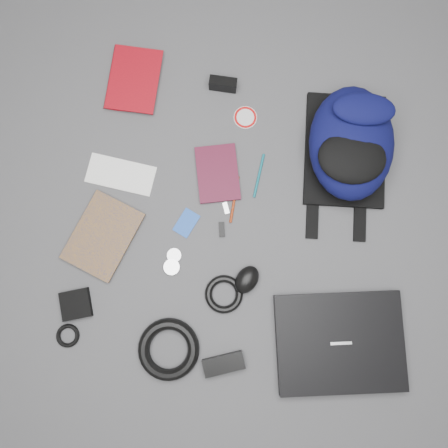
# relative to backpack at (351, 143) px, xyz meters

# --- Properties ---
(ground) EXTENTS (4.00, 4.00, 0.00)m
(ground) POSITION_rel_backpack_xyz_m (-0.37, -0.31, -0.09)
(ground) COLOR #4F4F51
(ground) RESTS_ON ground
(backpack) EXTENTS (0.32, 0.44, 0.17)m
(backpack) POSITION_rel_backpack_xyz_m (0.00, 0.00, 0.00)
(backpack) COLOR black
(backpack) RESTS_ON ground
(laptop) EXTENTS (0.45, 0.38, 0.04)m
(laptop) POSITION_rel_backpack_xyz_m (0.05, -0.63, -0.07)
(laptop) COLOR black
(laptop) RESTS_ON ground
(textbook_red) EXTENTS (0.17, 0.23, 0.03)m
(textbook_red) POSITION_rel_backpack_xyz_m (-0.83, 0.14, -0.07)
(textbook_red) COLOR maroon
(textbook_red) RESTS_ON ground
(comic_book) EXTENTS (0.26, 0.30, 0.02)m
(comic_book) POSITION_rel_backpack_xyz_m (-0.84, -0.38, -0.08)
(comic_book) COLOR #CA890E
(comic_book) RESTS_ON ground
(envelope) EXTENTS (0.23, 0.12, 0.00)m
(envelope) POSITION_rel_backpack_xyz_m (-0.73, -0.19, -0.09)
(envelope) COLOR white
(envelope) RESTS_ON ground
(dvd_case) EXTENTS (0.18, 0.22, 0.02)m
(dvd_case) POSITION_rel_backpack_xyz_m (-0.41, -0.14, -0.08)
(dvd_case) COLOR #3D0B1C
(dvd_case) RESTS_ON ground
(compact_camera) EXTENTS (0.09, 0.03, 0.05)m
(compact_camera) POSITION_rel_backpack_xyz_m (-0.44, 0.16, -0.06)
(compact_camera) COLOR black
(compact_camera) RESTS_ON ground
(sticker_disc) EXTENTS (0.08, 0.08, 0.00)m
(sticker_disc) POSITION_rel_backpack_xyz_m (-0.35, 0.07, -0.09)
(sticker_disc) COLOR silver
(sticker_disc) RESTS_ON ground
(pen_teal) EXTENTS (0.02, 0.15, 0.01)m
(pen_teal) POSITION_rel_backpack_xyz_m (-0.27, -0.13, -0.08)
(pen_teal) COLOR #0B5C69
(pen_teal) RESTS_ON ground
(pen_red) EXTENTS (0.01, 0.16, 0.01)m
(pen_red) POSITION_rel_backpack_xyz_m (-0.34, -0.22, -0.08)
(pen_red) COLOR maroon
(pen_red) RESTS_ON ground
(id_badge) EXTENTS (0.09, 0.10, 0.00)m
(id_badge) POSITION_rel_backpack_xyz_m (-0.49, -0.32, -0.09)
(id_badge) COLOR #1748AF
(id_badge) RESTS_ON ground
(usb_black) EXTENTS (0.03, 0.05, 0.01)m
(usb_black) POSITION_rel_backpack_xyz_m (-0.37, -0.33, -0.08)
(usb_black) COLOR black
(usb_black) RESTS_ON ground
(usb_silver) EXTENTS (0.03, 0.04, 0.01)m
(usb_silver) POSITION_rel_backpack_xyz_m (-0.37, -0.25, -0.08)
(usb_silver) COLOR #BDBEC0
(usb_silver) RESTS_ON ground
(mouse) EXTENTS (0.10, 0.12, 0.05)m
(mouse) POSITION_rel_backpack_xyz_m (-0.27, -0.48, -0.06)
(mouse) COLOR black
(mouse) RESTS_ON ground
(headphone_left) EXTENTS (0.07, 0.07, 0.01)m
(headphone_left) POSITION_rel_backpack_xyz_m (-0.51, -0.47, -0.08)
(headphone_left) COLOR silver
(headphone_left) RESTS_ON ground
(headphone_right) EXTENTS (0.05, 0.05, 0.01)m
(headphone_right) POSITION_rel_backpack_xyz_m (-0.51, -0.43, -0.08)
(headphone_right) COLOR #BBBABC
(headphone_right) RESTS_ON ground
(cable_coil) EXTENTS (0.14, 0.14, 0.02)m
(cable_coil) POSITION_rel_backpack_xyz_m (-0.33, -0.53, -0.08)
(cable_coil) COLOR black
(cable_coil) RESTS_ON ground
(power_brick) EXTENTS (0.14, 0.10, 0.03)m
(power_brick) POSITION_rel_backpack_xyz_m (-0.30, -0.75, -0.07)
(power_brick) COLOR black
(power_brick) RESTS_ON ground
(power_cord_coil) EXTENTS (0.23, 0.23, 0.04)m
(power_cord_coil) POSITION_rel_backpack_xyz_m (-0.48, -0.73, -0.07)
(power_cord_coil) COLOR black
(power_cord_coil) RESTS_ON ground
(pouch) EXTENTS (0.12, 0.12, 0.02)m
(pouch) POSITION_rel_backpack_xyz_m (-0.80, -0.64, -0.08)
(pouch) COLOR black
(pouch) RESTS_ON ground
(earbud_coil) EXTENTS (0.09, 0.09, 0.01)m
(earbud_coil) POSITION_rel_backpack_xyz_m (-0.81, -0.74, -0.08)
(earbud_coil) COLOR black
(earbud_coil) RESTS_ON ground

